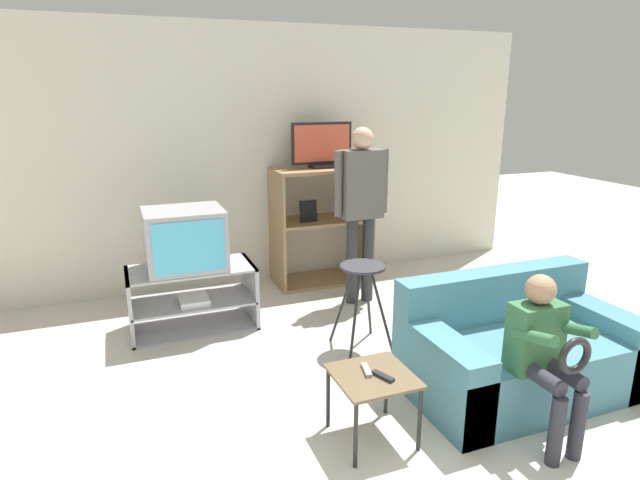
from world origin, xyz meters
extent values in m
cube|color=silver|center=(0.00, 3.98, 1.30)|extent=(6.40, 0.06, 2.60)
cube|color=#A8A8AD|center=(-0.71, 2.97, 0.01)|extent=(1.04, 0.52, 0.02)
cube|color=#A8A8AD|center=(-0.71, 2.97, 0.24)|extent=(1.01, 0.52, 0.02)
cube|color=#A8A8AD|center=(-0.71, 2.97, 0.53)|extent=(1.04, 0.52, 0.02)
cube|color=#A8A8AD|center=(-1.21, 2.97, 0.27)|extent=(0.03, 0.52, 0.54)
cube|color=#A8A8AD|center=(-0.21, 2.97, 0.27)|extent=(0.03, 0.52, 0.54)
cube|color=white|center=(-0.71, 2.90, 0.28)|extent=(0.24, 0.28, 0.05)
cube|color=#9E9EA3|center=(-0.74, 2.98, 0.79)|extent=(0.63, 0.52, 0.50)
cube|color=#4CB7E0|center=(-0.74, 2.71, 0.79)|extent=(0.55, 0.01, 0.42)
cube|color=#9E7A51|center=(0.25, 3.66, 0.60)|extent=(0.03, 0.51, 1.21)
cube|color=#9E7A51|center=(1.21, 3.66, 0.60)|extent=(0.03, 0.51, 1.21)
cube|color=#9E7A51|center=(0.73, 3.66, 0.02)|extent=(0.93, 0.51, 0.03)
cube|color=#9E7A51|center=(0.73, 3.66, 0.66)|extent=(0.93, 0.51, 0.03)
cube|color=#9E7A51|center=(0.73, 3.66, 1.19)|extent=(0.93, 0.51, 0.03)
cube|color=black|center=(0.56, 3.58, 0.79)|extent=(0.18, 0.04, 0.22)
cube|color=black|center=(0.74, 3.67, 1.23)|extent=(0.22, 0.20, 0.04)
cube|color=black|center=(0.74, 3.67, 1.45)|extent=(0.63, 0.04, 0.41)
cube|color=#D8593F|center=(0.74, 3.65, 1.45)|extent=(0.58, 0.01, 0.36)
cylinder|color=black|center=(0.36, 2.00, 0.33)|extent=(0.16, 0.17, 0.67)
cylinder|color=black|center=(0.58, 2.00, 0.33)|extent=(0.16, 0.17, 0.67)
cylinder|color=black|center=(0.36, 2.24, 0.33)|extent=(0.16, 0.17, 0.67)
cylinder|color=black|center=(0.58, 2.24, 0.33)|extent=(0.16, 0.17, 0.67)
cylinder|color=#333338|center=(0.47, 2.12, 0.67)|extent=(0.35, 0.35, 0.02)
cube|color=brown|center=(0.03, 1.06, 0.40)|extent=(0.44, 0.44, 0.02)
cylinder|color=black|center=(-0.16, 0.86, 0.20)|extent=(0.02, 0.02, 0.39)
cylinder|color=black|center=(0.23, 0.86, 0.20)|extent=(0.02, 0.02, 0.39)
cylinder|color=black|center=(-0.16, 1.25, 0.20)|extent=(0.02, 0.02, 0.39)
cylinder|color=black|center=(0.23, 1.25, 0.20)|extent=(0.02, 0.02, 0.39)
cube|color=#232328|center=(0.07, 1.01, 0.42)|extent=(0.09, 0.15, 0.02)
cube|color=gray|center=(0.01, 1.10, 0.42)|extent=(0.07, 0.15, 0.02)
cube|color=teal|center=(1.18, 1.16, 0.20)|extent=(1.49, 0.84, 0.40)
cube|color=teal|center=(1.18, 1.48, 0.58)|extent=(1.49, 0.20, 0.35)
cube|color=teal|center=(0.55, 1.16, 0.26)|extent=(0.22, 0.84, 0.52)
cube|color=teal|center=(1.82, 1.16, 0.26)|extent=(0.22, 0.84, 0.52)
cylinder|color=#2D2D33|center=(0.78, 3.00, 0.41)|extent=(0.11, 0.11, 0.83)
cylinder|color=#2D2D33|center=(0.95, 3.00, 0.41)|extent=(0.11, 0.11, 0.83)
cube|color=#5B5651|center=(0.87, 3.00, 1.14)|extent=(0.38, 0.20, 0.62)
cylinder|color=#5B5651|center=(0.64, 3.00, 1.15)|extent=(0.08, 0.08, 0.59)
cylinder|color=#5B5651|center=(1.09, 3.00, 1.15)|extent=(0.08, 0.08, 0.59)
sphere|color=#DBAD89|center=(0.87, 3.00, 1.55)|extent=(0.20, 0.20, 0.20)
cylinder|color=#2D2D38|center=(0.85, 0.50, 0.20)|extent=(0.08, 0.08, 0.40)
cylinder|color=#2D2D38|center=(1.00, 0.50, 0.20)|extent=(0.08, 0.08, 0.40)
cylinder|color=#2D2D38|center=(0.85, 0.65, 0.45)|extent=(0.09, 0.30, 0.09)
cylinder|color=#2D2D38|center=(1.00, 0.65, 0.45)|extent=(0.09, 0.30, 0.09)
cube|color=#33663D|center=(0.93, 0.80, 0.61)|extent=(0.30, 0.17, 0.41)
cylinder|color=#33663D|center=(0.79, 0.67, 0.69)|extent=(0.06, 0.31, 0.14)
cylinder|color=#33663D|center=(1.06, 0.67, 0.69)|extent=(0.06, 0.31, 0.14)
sphere|color=#A37A5B|center=(0.93, 0.80, 0.90)|extent=(0.17, 0.17, 0.17)
torus|color=black|center=(0.93, 0.51, 0.63)|extent=(0.21, 0.04, 0.21)
camera|label=1|loc=(-1.22, -1.35, 1.96)|focal=30.00mm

